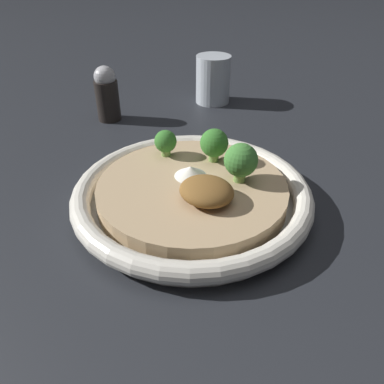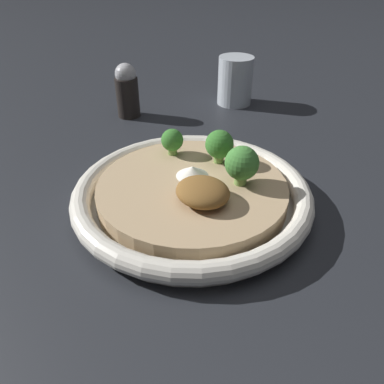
# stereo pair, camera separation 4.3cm
# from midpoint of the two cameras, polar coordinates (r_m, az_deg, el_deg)

# --- Properties ---
(ground_plane) EXTENTS (6.00, 6.00, 0.00)m
(ground_plane) POSITION_cam_midpoint_polar(r_m,az_deg,el_deg) (0.44, 2.79, -2.16)
(ground_plane) COLOR #23262B
(risotto_bowl) EXTENTS (0.28, 0.28, 0.03)m
(risotto_bowl) POSITION_cam_midpoint_polar(r_m,az_deg,el_deg) (0.43, 2.85, -0.38)
(risotto_bowl) COLOR silver
(risotto_bowl) RESTS_ON ground_plane
(cheese_sprinkle) EXTENTS (0.04, 0.04, 0.01)m
(cheese_sprinkle) POSITION_cam_midpoint_polar(r_m,az_deg,el_deg) (0.44, 2.89, 3.10)
(cheese_sprinkle) COLOR white
(cheese_sprinkle) RESTS_ON risotto_bowl
(crispy_onion_garnish) EXTENTS (0.06, 0.05, 0.02)m
(crispy_onion_garnish) POSITION_cam_midpoint_polar(r_m,az_deg,el_deg) (0.39, 4.81, -0.07)
(crispy_onion_garnish) COLOR brown
(crispy_onion_garnish) RESTS_ON risotto_bowl
(broccoli_back) EXTENTS (0.04, 0.04, 0.04)m
(broccoli_back) POSITION_cam_midpoint_polar(r_m,az_deg,el_deg) (0.46, 6.92, 7.06)
(broccoli_back) COLOR #759E4C
(broccoli_back) RESTS_ON risotto_bowl
(broccoli_back_left) EXTENTS (0.03, 0.03, 0.03)m
(broccoli_back_left) POSITION_cam_midpoint_polar(r_m,az_deg,el_deg) (0.48, -0.43, 7.75)
(broccoli_back_left) COLOR #759E4C
(broccoli_back_left) RESTS_ON risotto_bowl
(broccoli_back_right) EXTENTS (0.04, 0.04, 0.05)m
(broccoli_back_right) POSITION_cam_midpoint_polar(r_m,az_deg,el_deg) (0.42, 10.56, 4.15)
(broccoli_back_right) COLOR #759E4C
(broccoli_back_right) RESTS_ON risotto_bowl
(drinking_glass) EXTENTS (0.06, 0.06, 0.09)m
(drinking_glass) POSITION_cam_midpoint_polar(r_m,az_deg,el_deg) (0.73, 8.35, 16.40)
(drinking_glass) COLOR silver
(drinking_glass) RESTS_ON ground_plane
(pepper_shaker) EXTENTS (0.04, 0.04, 0.09)m
(pepper_shaker) POSITION_cam_midpoint_polar(r_m,az_deg,el_deg) (0.67, -8.00, 15.01)
(pepper_shaker) COLOR black
(pepper_shaker) RESTS_ON ground_plane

